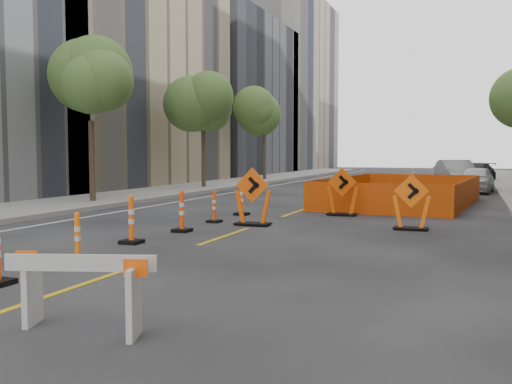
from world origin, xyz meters
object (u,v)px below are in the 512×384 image
at_px(parked_car_near, 476,180).
at_px(channelizer_6, 242,199).
at_px(channelizer_3, 131,219).
at_px(chevron_sign_center, 342,192).
at_px(channelizer_5, 214,207).
at_px(barricade_board, 81,293).
at_px(parked_car_far, 476,173).
at_px(channelizer_2, 77,236).
at_px(channelizer_4, 182,211).
at_px(chevron_sign_left, 253,197).
at_px(chevron_sign_right, 411,202).
at_px(parked_car_mid, 456,173).

bearing_deg(parked_car_near, channelizer_6, -111.06).
bearing_deg(channelizer_3, chevron_sign_center, 66.31).
bearing_deg(channelizer_5, barricade_board, -73.66).
relative_size(channelizer_6, chevron_sign_center, 0.70).
bearing_deg(parked_car_far, chevron_sign_center, -86.12).
relative_size(channelizer_2, barricade_board, 0.53).
bearing_deg(channelizer_4, channelizer_3, -94.35).
relative_size(channelizer_2, channelizer_5, 0.99).
distance_m(channelizer_5, channelizer_6, 2.10).
xyz_separation_m(channelizer_6, chevron_sign_center, (3.11, 1.07, 0.23)).
xyz_separation_m(chevron_sign_left, chevron_sign_right, (4.28, 0.64, -0.07)).
distance_m(channelizer_2, parked_car_mid, 28.06).
relative_size(channelizer_2, parked_car_far, 0.20).
height_order(channelizer_3, parked_car_near, parked_car_near).
distance_m(channelizer_5, parked_car_mid, 21.98).
xyz_separation_m(channelizer_2, chevron_sign_left, (1.24, 6.08, 0.35)).
height_order(channelizer_2, barricade_board, channelizer_2).
height_order(channelizer_4, parked_car_far, parked_car_far).
bearing_deg(chevron_sign_right, channelizer_2, -133.96).
xyz_separation_m(channelizer_4, chevron_sign_left, (1.25, 1.88, 0.27)).
height_order(channelizer_3, parked_car_mid, parked_car_mid).
xyz_separation_m(channelizer_2, channelizer_4, (-0.01, 4.20, 0.08)).
relative_size(channelizer_4, chevron_sign_left, 0.67).
bearing_deg(parked_car_far, chevron_sign_left, -88.61).
xyz_separation_m(channelizer_2, chevron_sign_center, (3.07, 9.47, 0.32)).
height_order(chevron_sign_right, parked_car_mid, parked_car_mid).
relative_size(chevron_sign_left, parked_car_far, 0.35).
bearing_deg(channelizer_6, parked_car_mid, 72.07).
bearing_deg(chevron_sign_right, parked_car_far, 81.61).
bearing_deg(channelizer_4, channelizer_6, 90.54).
distance_m(chevron_sign_right, barricade_board, 10.59).
relative_size(channelizer_2, chevron_sign_right, 0.63).
relative_size(channelizer_2, parked_car_mid, 0.19).
bearing_deg(chevron_sign_left, chevron_sign_right, 11.31).
xyz_separation_m(chevron_sign_right, parked_car_mid, (0.58, 20.68, 0.06)).
distance_m(barricade_board, parked_car_near, 26.27).
relative_size(parked_car_near, parked_car_far, 0.84).
bearing_deg(channelizer_5, chevron_sign_center, 45.41).
height_order(chevron_sign_right, barricade_board, chevron_sign_right).
relative_size(channelizer_2, channelizer_4, 0.86).
bearing_deg(channelizer_5, parked_car_far, 74.52).
distance_m(channelizer_5, chevron_sign_center, 4.46).
bearing_deg(chevron_sign_center, parked_car_near, 47.57).
distance_m(channelizer_3, parked_car_mid, 26.06).
xyz_separation_m(chevron_sign_center, barricade_board, (-0.25, -12.99, -0.34)).
bearing_deg(channelizer_2, channelizer_3, 94.55).
xyz_separation_m(parked_car_near, parked_car_far, (0.05, 10.39, 0.01)).
bearing_deg(chevron_sign_right, channelizer_5, 179.74).
relative_size(chevron_sign_right, parked_car_mid, 0.30).
bearing_deg(barricade_board, parked_car_mid, 66.17).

